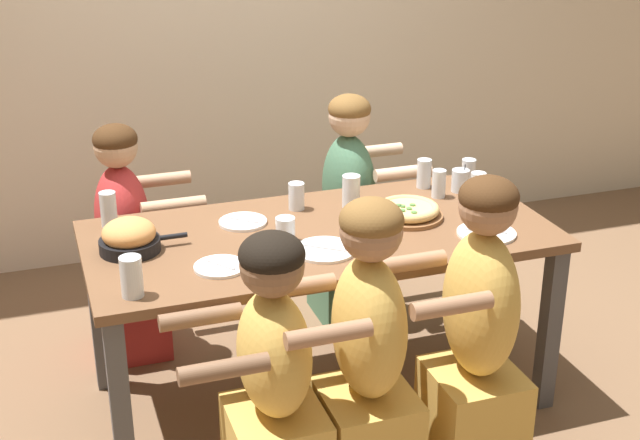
# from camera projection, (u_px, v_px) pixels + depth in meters

# --- Properties ---
(ground_plane) EXTENTS (18.00, 18.00, 0.00)m
(ground_plane) POSITION_uv_depth(u_px,v_px,m) (320.00, 394.00, 3.87)
(ground_plane) COLOR brown
(ground_plane) RESTS_ON ground
(dining_table) EXTENTS (1.86, 0.87, 0.77)m
(dining_table) POSITION_uv_depth(u_px,v_px,m) (320.00, 252.00, 3.61)
(dining_table) COLOR brown
(dining_table) RESTS_ON ground
(pizza_board_main) EXTENTS (0.29, 0.29, 0.06)m
(pizza_board_main) POSITION_uv_depth(u_px,v_px,m) (408.00, 211.00, 3.69)
(pizza_board_main) COLOR brown
(pizza_board_main) RESTS_ON dining_table
(skillet_bowl) EXTENTS (0.34, 0.23, 0.13)m
(skillet_bowl) POSITION_uv_depth(u_px,v_px,m) (129.00, 237.00, 3.38)
(skillet_bowl) COLOR black
(skillet_bowl) RESTS_ON dining_table
(empty_plate_a) EXTENTS (0.24, 0.24, 0.02)m
(empty_plate_a) POSITION_uv_depth(u_px,v_px,m) (325.00, 250.00, 3.39)
(empty_plate_a) COLOR white
(empty_plate_a) RESTS_ON dining_table
(empty_plate_b) EXTENTS (0.19, 0.19, 0.02)m
(empty_plate_b) POSITION_uv_depth(u_px,v_px,m) (220.00, 267.00, 3.26)
(empty_plate_b) COLOR white
(empty_plate_b) RESTS_ON dining_table
(empty_plate_c) EXTENTS (0.24, 0.24, 0.02)m
(empty_plate_c) POSITION_uv_depth(u_px,v_px,m) (486.00, 233.00, 3.54)
(empty_plate_c) COLOR white
(empty_plate_c) RESTS_ON dining_table
(empty_plate_d) EXTENTS (0.20, 0.20, 0.02)m
(empty_plate_d) POSITION_uv_depth(u_px,v_px,m) (243.00, 222.00, 3.65)
(empty_plate_d) COLOR white
(empty_plate_d) RESTS_ON dining_table
(cocktail_glass_blue) EXTENTS (0.08, 0.08, 0.13)m
(cocktail_glass_blue) POSITION_uv_depth(u_px,v_px,m) (460.00, 182.00, 3.98)
(cocktail_glass_blue) COLOR silver
(cocktail_glass_blue) RESTS_ON dining_table
(drinking_glass_a) EXTENTS (0.06, 0.06, 0.13)m
(drinking_glass_a) POSITION_uv_depth(u_px,v_px,m) (424.00, 175.00, 4.02)
(drinking_glass_a) COLOR silver
(drinking_glass_a) RESTS_ON dining_table
(drinking_glass_b) EXTENTS (0.07, 0.07, 0.10)m
(drinking_glass_b) POSITION_uv_depth(u_px,v_px,m) (380.00, 235.00, 3.41)
(drinking_glass_b) COLOR silver
(drinking_glass_b) RESTS_ON dining_table
(drinking_glass_c) EXTENTS (0.08, 0.08, 0.15)m
(drinking_glass_c) POSITION_uv_depth(u_px,v_px,m) (132.00, 279.00, 3.03)
(drinking_glass_c) COLOR silver
(drinking_glass_c) RESTS_ON dining_table
(drinking_glass_d) EXTENTS (0.08, 0.08, 0.10)m
(drinking_glass_d) POSITION_uv_depth(u_px,v_px,m) (285.00, 231.00, 3.47)
(drinking_glass_d) COLOR silver
(drinking_glass_d) RESTS_ON dining_table
(drinking_glass_e) EXTENTS (0.06, 0.06, 0.12)m
(drinking_glass_e) POSITION_uv_depth(u_px,v_px,m) (439.00, 185.00, 3.91)
(drinking_glass_e) COLOR silver
(drinking_glass_e) RESTS_ON dining_table
(drinking_glass_f) EXTENTS (0.07, 0.07, 0.12)m
(drinking_glass_f) POSITION_uv_depth(u_px,v_px,m) (296.00, 197.00, 3.78)
(drinking_glass_f) COLOR silver
(drinking_glass_f) RESTS_ON dining_table
(drinking_glass_g) EXTENTS (0.07, 0.07, 0.15)m
(drinking_glass_g) POSITION_uv_depth(u_px,v_px,m) (109.00, 212.00, 3.60)
(drinking_glass_g) COLOR silver
(drinking_glass_g) RESTS_ON dining_table
(drinking_glass_h) EXTENTS (0.06, 0.06, 0.15)m
(drinking_glass_h) POSITION_uv_depth(u_px,v_px,m) (478.00, 189.00, 3.82)
(drinking_glass_h) COLOR silver
(drinking_glass_h) RESTS_ON dining_table
(drinking_glass_i) EXTENTS (0.06, 0.06, 0.10)m
(drinking_glass_i) POSITION_uv_depth(u_px,v_px,m) (469.00, 170.00, 4.10)
(drinking_glass_i) COLOR silver
(drinking_glass_i) RESTS_ON dining_table
(drinking_glass_j) EXTENTS (0.08, 0.08, 0.14)m
(drinking_glass_j) POSITION_uv_depth(u_px,v_px,m) (351.00, 193.00, 3.80)
(drinking_glass_j) COLOR silver
(drinking_glass_j) RESTS_ON dining_table
(diner_near_center) EXTENTS (0.51, 0.40, 1.16)m
(diner_near_center) POSITION_uv_depth(u_px,v_px,m) (367.00, 365.00, 3.08)
(diner_near_center) COLOR gold
(diner_near_center) RESTS_ON ground
(diner_near_midright) EXTENTS (0.51, 0.40, 1.19)m
(diner_near_midright) POSITION_uv_depth(u_px,v_px,m) (476.00, 343.00, 3.20)
(diner_near_midright) COLOR gold
(diner_near_midright) RESTS_ON ground
(diner_far_left) EXTENTS (0.51, 0.40, 1.10)m
(diner_far_left) POSITION_uv_depth(u_px,v_px,m) (126.00, 251.00, 4.04)
(diner_far_left) COLOR #B22D2D
(diner_far_left) RESTS_ON ground
(diner_far_midright) EXTENTS (0.51, 0.40, 1.14)m
(diner_far_midright) POSITION_uv_depth(u_px,v_px,m) (349.00, 217.00, 4.35)
(diner_far_midright) COLOR #477556
(diner_far_midright) RESTS_ON ground
(diner_near_midleft) EXTENTS (0.51, 0.40, 1.09)m
(diner_near_midleft) POSITION_uv_depth(u_px,v_px,m) (274.00, 391.00, 2.99)
(diner_near_midleft) COLOR gold
(diner_near_midleft) RESTS_ON ground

